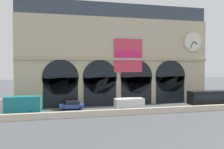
% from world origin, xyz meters
% --- Properties ---
extents(ground_plane, '(200.00, 200.00, 0.00)m').
position_xyz_m(ground_plane, '(0.00, 0.00, 0.00)').
color(ground_plane, '#54565B').
extents(quay_parapet_wall, '(90.00, 0.70, 1.02)m').
position_xyz_m(quay_parapet_wall, '(0.00, -4.29, 0.51)').
color(quay_parapet_wall, beige).
rests_on(quay_parapet_wall, ground).
extents(station_building, '(39.75, 5.34, 20.83)m').
position_xyz_m(station_building, '(0.03, 7.45, 10.16)').
color(station_building, '#BCAD8C').
rests_on(station_building, ground).
extents(box_truck_west, '(7.50, 2.91, 3.12)m').
position_xyz_m(box_truck_west, '(-18.31, -0.74, 1.70)').
color(box_truck_west, '#ADB2B7').
rests_on(box_truck_west, ground).
extents(car_midwest, '(4.40, 2.22, 1.55)m').
position_xyz_m(car_midwest, '(-9.50, 2.47, 0.80)').
color(car_midwest, '#28479E').
rests_on(car_midwest, ground).
extents(van_center, '(5.20, 2.48, 2.20)m').
position_xyz_m(van_center, '(0.43, -0.86, 1.25)').
color(van_center, white).
rests_on(van_center, ground).
extents(bus_east, '(11.00, 3.25, 3.10)m').
position_xyz_m(bus_east, '(18.36, -0.47, 1.78)').
color(bus_east, black).
rests_on(bus_east, ground).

